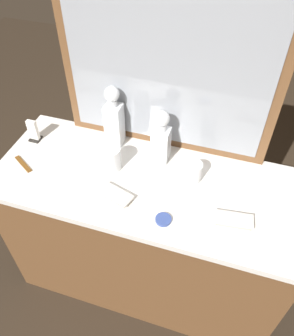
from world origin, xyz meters
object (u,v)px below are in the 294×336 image
(silver_brush_front, at_px, (234,220))
(crystal_decanter_center, at_px, (114,122))
(crystal_tumbler_rear, at_px, (112,159))
(napkin_holder, at_px, (34,132))
(crystal_tumbler_left, at_px, (193,172))
(porcelain_dish, at_px, (163,219))
(silver_brush_right, at_px, (116,195))
(crystal_decanter_front, at_px, (161,141))
(tortoiseshell_comb, at_px, (23,164))

(silver_brush_front, bearing_deg, crystal_decanter_center, 153.63)
(crystal_tumbler_rear, xyz_separation_m, napkin_holder, (-0.42, 0.07, -0.00))
(crystal_tumbler_left, height_order, porcelain_dish, crystal_tumbler_left)
(crystal_decanter_center, distance_m, silver_brush_right, 0.36)
(silver_brush_front, bearing_deg, silver_brush_right, -177.53)
(silver_brush_right, bearing_deg, silver_brush_front, 2.47)
(porcelain_dish, bearing_deg, crystal_decanter_front, 107.98)
(silver_brush_front, bearing_deg, porcelain_dish, -163.84)
(crystal_decanter_center, bearing_deg, tortoiseshell_comb, -141.91)
(crystal_decanter_front, distance_m, porcelain_dish, 0.36)
(silver_brush_front, xyz_separation_m, silver_brush_right, (-0.47, -0.02, 0.00))
(crystal_decanter_center, distance_m, napkin_holder, 0.40)
(tortoiseshell_comb, bearing_deg, napkin_holder, 101.95)
(crystal_decanter_front, relative_size, silver_brush_right, 1.62)
(silver_brush_front, distance_m, porcelain_dish, 0.27)
(crystal_tumbler_rear, distance_m, napkin_holder, 0.43)
(crystal_tumbler_left, height_order, napkin_holder, napkin_holder)
(crystal_decanter_front, relative_size, porcelain_dish, 4.08)
(crystal_decanter_front, relative_size, napkin_holder, 2.33)
(crystal_tumbler_rear, relative_size, napkin_holder, 1.00)
(crystal_tumbler_left, bearing_deg, silver_brush_right, -145.17)
(tortoiseshell_comb, bearing_deg, crystal_tumbler_left, 10.92)
(crystal_decanter_front, bearing_deg, porcelain_dish, -72.02)
(crystal_tumbler_left, relative_size, tortoiseshell_comb, 0.76)
(crystal_decanter_center, xyz_separation_m, crystal_decanter_front, (0.23, -0.04, -0.02))
(silver_brush_front, bearing_deg, tortoiseshell_comb, 178.19)
(crystal_decanter_front, xyz_separation_m, silver_brush_front, (0.36, -0.26, -0.09))
(crystal_tumbler_rear, distance_m, porcelain_dish, 0.36)
(crystal_decanter_front, xyz_separation_m, porcelain_dish, (0.11, -0.33, -0.10))
(crystal_decanter_center, xyz_separation_m, crystal_tumbler_rear, (0.05, -0.16, -0.07))
(napkin_holder, bearing_deg, silver_brush_front, -11.52)
(crystal_decanter_front, bearing_deg, napkin_holder, -174.55)
(silver_brush_front, bearing_deg, napkin_holder, 168.48)
(tortoiseshell_comb, relative_size, napkin_holder, 1.08)
(crystal_decanter_center, height_order, porcelain_dish, crystal_decanter_center)
(silver_brush_front, height_order, silver_brush_right, same)
(crystal_decanter_front, xyz_separation_m, crystal_tumbler_rear, (-0.19, -0.12, -0.05))
(tortoiseshell_comb, bearing_deg, silver_brush_right, -6.17)
(crystal_tumbler_left, distance_m, silver_brush_right, 0.34)
(silver_brush_front, height_order, napkin_holder, napkin_holder)
(crystal_decanter_center, bearing_deg, silver_brush_front, -26.37)
(crystal_tumbler_left, bearing_deg, napkin_holder, 178.09)
(crystal_decanter_center, height_order, tortoiseshell_comb, crystal_decanter_center)
(crystal_tumbler_rear, bearing_deg, porcelain_dish, -35.22)
(silver_brush_right, height_order, porcelain_dish, silver_brush_right)
(crystal_decanter_front, relative_size, tortoiseshell_comb, 2.16)
(silver_brush_right, bearing_deg, crystal_tumbler_left, 34.83)
(crystal_tumbler_left, distance_m, porcelain_dish, 0.26)
(crystal_decanter_center, height_order, napkin_holder, crystal_decanter_center)
(crystal_tumbler_left, bearing_deg, porcelain_dish, -103.63)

